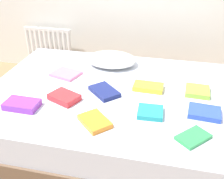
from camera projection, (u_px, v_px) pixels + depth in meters
ground_plane at (111, 139)px, 2.47m from camera, size 8.00×8.00×0.00m
bed at (111, 116)px, 2.35m from camera, size 2.00×1.50×0.50m
radiator at (49, 45)px, 3.53m from camera, size 0.60×0.04×0.45m
pillow at (111, 59)px, 2.62m from camera, size 0.47×0.36×0.11m
textbook_teal at (150, 112)px, 1.92m from camera, size 0.18×0.18×0.03m
textbook_yellow at (148, 87)px, 2.23m from camera, size 0.24×0.15×0.04m
textbook_red at (64, 97)px, 2.09m from camera, size 0.26×0.23×0.05m
textbook_orange at (95, 121)px, 1.83m from camera, size 0.26×0.26×0.03m
textbook_green at (193, 137)px, 1.70m from camera, size 0.23×0.24×0.02m
textbook_pink at (66, 74)px, 2.45m from camera, size 0.28×0.25×0.02m
textbook_purple at (22, 105)px, 2.00m from camera, size 0.24×0.15×0.05m
textbook_blue at (204, 112)px, 1.92m from camera, size 0.23×0.19×0.04m
textbook_navy at (104, 91)px, 2.17m from camera, size 0.28×0.28×0.03m
textbook_lime at (197, 91)px, 2.18m from camera, size 0.19×0.20×0.04m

